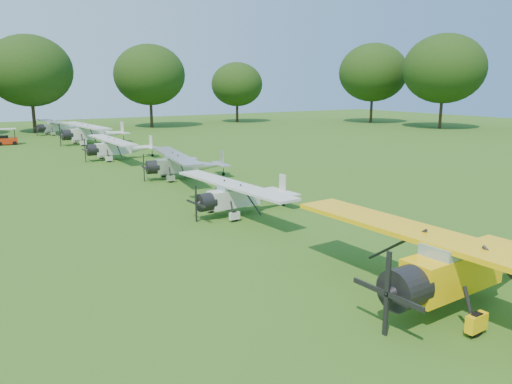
{
  "coord_description": "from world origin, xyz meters",
  "views": [
    {
      "loc": [
        -12.87,
        -16.63,
        6.54
      ],
      "look_at": [
        -0.33,
        3.28,
        1.4
      ],
      "focal_mm": 35.0,
      "sensor_mm": 36.0,
      "label": 1
    }
  ],
  "objects_px": {
    "aircraft_2": "(464,261)",
    "aircraft_7": "(59,126)",
    "aircraft_4": "(183,163)",
    "golf_cart": "(6,139)",
    "aircraft_5": "(118,146)",
    "aircraft_6": "(91,132)",
    "aircraft_3": "(241,194)"
  },
  "relations": [
    {
      "from": "aircraft_7",
      "to": "aircraft_4",
      "type": "bearing_deg",
      "value": -97.32
    },
    {
      "from": "aircraft_6",
      "to": "golf_cart",
      "type": "height_order",
      "value": "aircraft_6"
    },
    {
      "from": "aircraft_4",
      "to": "golf_cart",
      "type": "height_order",
      "value": "aircraft_4"
    },
    {
      "from": "aircraft_4",
      "to": "aircraft_2",
      "type": "bearing_deg",
      "value": -83.76
    },
    {
      "from": "aircraft_6",
      "to": "golf_cart",
      "type": "xyz_separation_m",
      "value": [
        -8.07,
        4.1,
        -0.76
      ]
    },
    {
      "from": "aircraft_2",
      "to": "aircraft_3",
      "type": "distance_m",
      "value": 12.78
    },
    {
      "from": "aircraft_2",
      "to": "aircraft_3",
      "type": "relative_size",
      "value": 1.3
    },
    {
      "from": "aircraft_4",
      "to": "golf_cart",
      "type": "distance_m",
      "value": 29.44
    },
    {
      "from": "aircraft_2",
      "to": "aircraft_4",
      "type": "relative_size",
      "value": 1.24
    },
    {
      "from": "aircraft_2",
      "to": "aircraft_7",
      "type": "xyz_separation_m",
      "value": [
        0.27,
        60.37,
        -0.24
      ]
    },
    {
      "from": "aircraft_4",
      "to": "golf_cart",
      "type": "relative_size",
      "value": 4.38
    },
    {
      "from": "aircraft_7",
      "to": "golf_cart",
      "type": "height_order",
      "value": "aircraft_7"
    },
    {
      "from": "aircraft_2",
      "to": "aircraft_6",
      "type": "distance_m",
      "value": 47.47
    },
    {
      "from": "aircraft_3",
      "to": "aircraft_4",
      "type": "relative_size",
      "value": 0.95
    },
    {
      "from": "aircraft_3",
      "to": "aircraft_7",
      "type": "bearing_deg",
      "value": 85.41
    },
    {
      "from": "aircraft_5",
      "to": "aircraft_3",
      "type": "bearing_deg",
      "value": -91.61
    },
    {
      "from": "aircraft_6",
      "to": "aircraft_4",
      "type": "bearing_deg",
      "value": -94.53
    },
    {
      "from": "aircraft_6",
      "to": "aircraft_7",
      "type": "height_order",
      "value": "aircraft_6"
    },
    {
      "from": "aircraft_2",
      "to": "aircraft_6",
      "type": "height_order",
      "value": "aircraft_2"
    },
    {
      "from": "aircraft_3",
      "to": "aircraft_6",
      "type": "height_order",
      "value": "aircraft_6"
    },
    {
      "from": "aircraft_6",
      "to": "aircraft_5",
      "type": "bearing_deg",
      "value": -99.17
    },
    {
      "from": "golf_cart",
      "to": "aircraft_7",
      "type": "bearing_deg",
      "value": 56.43
    },
    {
      "from": "aircraft_5",
      "to": "aircraft_7",
      "type": "relative_size",
      "value": 1.01
    },
    {
      "from": "aircraft_6",
      "to": "aircraft_3",
      "type": "bearing_deg",
      "value": -97.09
    },
    {
      "from": "aircraft_4",
      "to": "golf_cart",
      "type": "bearing_deg",
      "value": 115.56
    },
    {
      "from": "aircraft_2",
      "to": "aircraft_5",
      "type": "height_order",
      "value": "aircraft_2"
    },
    {
      "from": "aircraft_2",
      "to": "aircraft_7",
      "type": "relative_size",
      "value": 1.2
    },
    {
      "from": "aircraft_4",
      "to": "aircraft_6",
      "type": "xyz_separation_m",
      "value": [
        -0.11,
        24.18,
        0.26
      ]
    },
    {
      "from": "aircraft_3",
      "to": "aircraft_7",
      "type": "distance_m",
      "value": 47.6
    },
    {
      "from": "aircraft_5",
      "to": "golf_cart",
      "type": "relative_size",
      "value": 4.55
    },
    {
      "from": "aircraft_3",
      "to": "aircraft_4",
      "type": "distance_m",
      "value": 10.6
    },
    {
      "from": "aircraft_3",
      "to": "golf_cart",
      "type": "relative_size",
      "value": 4.18
    }
  ]
}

